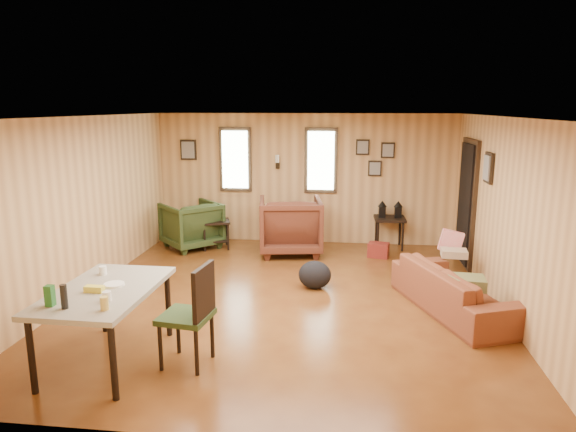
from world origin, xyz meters
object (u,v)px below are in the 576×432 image
recliner_green (191,223)px  end_table (216,229)px  side_table (390,216)px  dining_table (104,296)px  sofa (455,282)px  recliner_brown (290,223)px

recliner_green → end_table: bearing=136.1°
side_table → end_table: bearing=-172.5°
end_table → dining_table: size_ratio=0.41×
recliner_green → end_table: size_ratio=1.47×
sofa → side_table: side_table is taller
recliner_brown → recliner_green: recliner_brown is taller
sofa → recliner_green: (-4.16, 2.49, 0.08)m
recliner_green → end_table: (0.45, 0.00, -0.11)m
sofa → recliner_brown: 3.32m
recliner_brown → end_table: 1.39m
sofa → recliner_green: 4.85m
recliner_brown → sofa: bearing=125.9°
sofa → recliner_brown: recliner_brown is taller
end_table → dining_table: 4.27m
sofa → end_table: (-3.72, 2.49, -0.03)m
side_table → recliner_brown: bearing=-162.4°
side_table → recliner_green: bearing=-173.4°
recliner_green → dining_table: (0.45, -4.26, 0.24)m
recliner_brown → end_table: size_ratio=1.72×
sofa → recliner_brown: size_ratio=1.82×
recliner_green → side_table: bearing=142.3°
recliner_green → recliner_brown: bearing=131.3°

